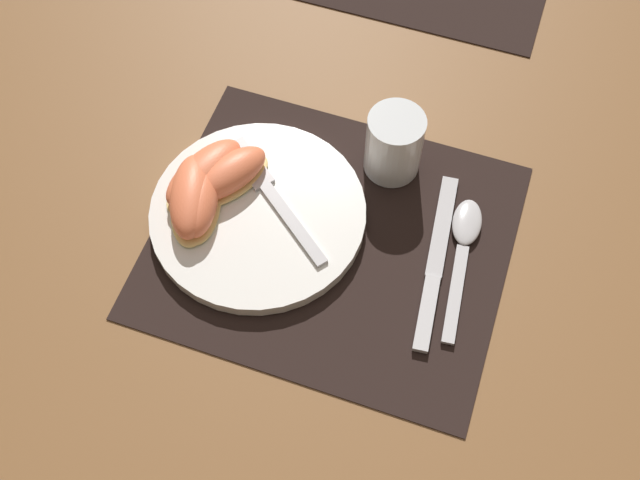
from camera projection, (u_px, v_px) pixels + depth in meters
name	position (u px, v px, depth m)	size (l,w,h in m)	color
ground_plane	(331.00, 241.00, 0.86)	(3.00, 3.00, 0.00)	brown
placemat	(331.00, 240.00, 0.86)	(0.40, 0.35, 0.00)	black
plate	(258.00, 214.00, 0.87)	(0.25, 0.25, 0.02)	white
juice_glass	(394.00, 147.00, 0.88)	(0.07, 0.07, 0.09)	silver
knife	(435.00, 264.00, 0.84)	(0.04, 0.23, 0.01)	#BCBCC1
spoon	(464.00, 241.00, 0.85)	(0.04, 0.18, 0.01)	#BCBCC1
fork	(269.00, 191.00, 0.87)	(0.17, 0.14, 0.00)	#BCBCC1
citrus_wedge_0	(229.00, 175.00, 0.86)	(0.10, 0.12, 0.04)	#F4DB84
citrus_wedge_1	(204.00, 174.00, 0.86)	(0.09, 0.13, 0.04)	#F4DB84
citrus_wedge_2	(192.00, 198.00, 0.85)	(0.09, 0.13, 0.04)	#F4DB84
citrus_wedge_3	(200.00, 203.00, 0.84)	(0.07, 0.10, 0.04)	#F4DB84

